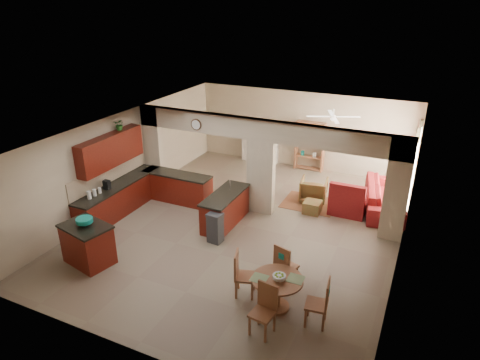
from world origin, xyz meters
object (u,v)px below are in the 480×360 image
at_px(kitchen_island, 88,244).
at_px(sofa, 384,197).
at_px(armchair, 314,190).
at_px(dining_table, 277,288).

bearing_deg(kitchen_island, sofa, 56.97).
bearing_deg(sofa, armchair, 89.97).
relative_size(kitchen_island, dining_table, 1.24).
relative_size(kitchen_island, sofa, 0.49).
bearing_deg(sofa, dining_table, 155.71).
distance_m(sofa, armchair, 2.10).
height_order(kitchen_island, dining_table, kitchen_island).
bearing_deg(armchair, kitchen_island, 46.36).
bearing_deg(armchair, dining_table, 89.69).
height_order(dining_table, armchair, armchair).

